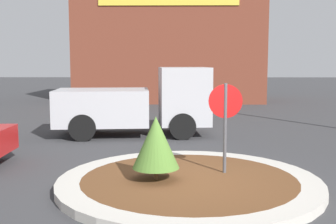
% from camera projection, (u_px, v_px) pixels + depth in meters
% --- Properties ---
extents(ground_plane, '(120.00, 120.00, 0.00)m').
position_uv_depth(ground_plane, '(189.00, 186.00, 8.32)').
color(ground_plane, '#38383A').
extents(traffic_island, '(5.18, 5.18, 0.17)m').
position_uv_depth(traffic_island, '(189.00, 182.00, 8.31)').
color(traffic_island, '#BCB7AD').
rests_on(traffic_island, ground_plane).
extents(stop_sign, '(0.69, 0.07, 2.02)m').
position_uv_depth(stop_sign, '(225.00, 114.00, 8.58)').
color(stop_sign, '#4C4C51').
rests_on(stop_sign, ground_plane).
extents(island_shrub, '(0.91, 0.91, 1.24)m').
position_uv_depth(island_shrub, '(156.00, 142.00, 8.10)').
color(island_shrub, brown).
rests_on(island_shrub, traffic_island).
extents(utility_truck, '(5.20, 2.46, 2.27)m').
position_uv_depth(utility_truck, '(139.00, 103.00, 14.01)').
color(utility_truck, '#B2B2B7').
rests_on(utility_truck, ground_plane).
extents(storefront_building, '(11.33, 6.07, 6.87)m').
position_uv_depth(storefront_building, '(169.00, 46.00, 26.92)').
color(storefront_building, brown).
rests_on(storefront_building, ground_plane).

